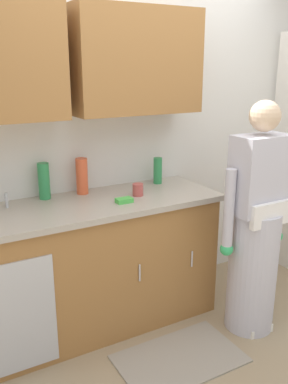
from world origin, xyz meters
The scene contains 11 objects.
ground_plane centered at (0.00, 0.00, 0.00)m, with size 9.00×9.00×0.00m, color #998466.
kitchen_wall_with_uppers centered at (-0.14, 0.99, 1.48)m, with size 4.80×0.44×2.70m.
counter_cabinet centered at (-0.55, 0.70, 0.45)m, with size 1.90×0.62×0.90m.
countertop centered at (-0.55, 0.70, 0.92)m, with size 1.96×0.66×0.04m, color #A8A093.
person_at_sink centered at (0.49, 0.12, 0.69)m, with size 0.55×0.34×1.62m.
floor_mat centered at (-0.16, 0.05, 0.01)m, with size 0.80×0.50×0.01m, color gray.
bottle_cleaner_spray centered at (-0.72, 0.92, 1.07)m, with size 0.08×0.08×0.25m, color #2D8C4C.
bottle_soap centered at (0.16, 0.88, 1.04)m, with size 0.07×0.07×0.20m, color #2D8C4C.
bottle_dish_liquid centered at (-0.45, 0.91, 1.07)m, with size 0.08×0.08×0.26m, color #E05933.
cup_by_sink centered at (-0.13, 0.67, 0.98)m, with size 0.08×0.08×0.09m, color #B24C47.
sponge centered at (-0.28, 0.58, 0.96)m, with size 0.11×0.07×0.03m, color #4CBF4C.
Camera 1 is at (-1.48, -1.83, 1.83)m, focal length 39.27 mm.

